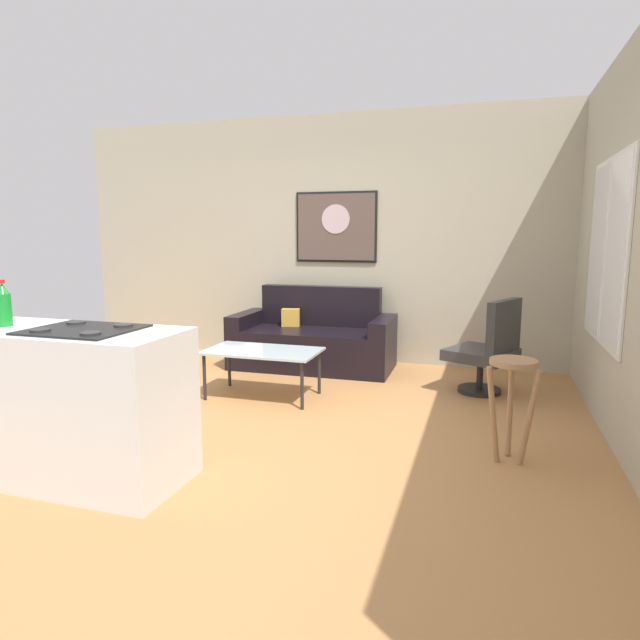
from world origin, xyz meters
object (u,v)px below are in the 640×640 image
(soda_bottle_2, at_px, (4,305))
(bar_stool, at_px, (512,385))
(coffee_table, at_px, (263,354))
(wall_painting, at_px, (336,227))
(couch, at_px, (314,341))
(armchair, at_px, (489,349))

(soda_bottle_2, bearing_deg, bar_stool, 19.29)
(soda_bottle_2, bearing_deg, coffee_table, 64.81)
(wall_painting, bearing_deg, couch, -105.44)
(couch, xyz_separation_m, armchair, (1.85, -0.52, 0.14))
(couch, xyz_separation_m, wall_painting, (0.12, 0.45, 1.25))
(couch, relative_size, armchair, 1.98)
(coffee_table, relative_size, soda_bottle_2, 3.62)
(bar_stool, relative_size, soda_bottle_2, 2.40)
(coffee_table, bearing_deg, soda_bottle_2, -115.19)
(couch, relative_size, wall_painting, 1.84)
(couch, xyz_separation_m, bar_stool, (1.99, -2.05, 0.21))
(couch, distance_m, armchair, 1.93)
(armchair, bearing_deg, couch, 164.27)
(bar_stool, bearing_deg, armchair, 95.33)
(couch, relative_size, soda_bottle_2, 6.24)
(coffee_table, height_order, bar_stool, bar_stool)
(couch, height_order, soda_bottle_2, soda_bottle_2)
(armchair, bearing_deg, wall_painting, 150.59)
(bar_stool, distance_m, soda_bottle_2, 3.18)
(wall_painting, bearing_deg, bar_stool, -53.22)
(couch, distance_m, soda_bottle_2, 3.32)
(armchair, relative_size, bar_stool, 1.31)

